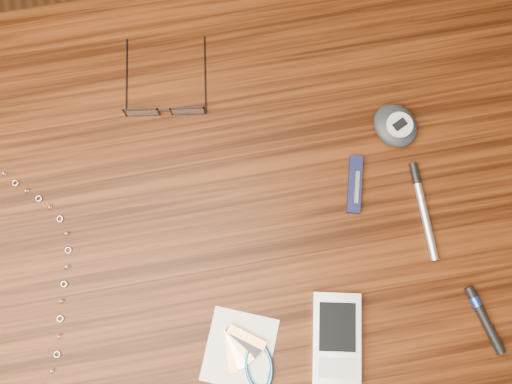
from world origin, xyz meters
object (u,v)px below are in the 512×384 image
(eyeglasses, at_px, (165,107))
(notepad_keys, at_px, (249,357))
(pda_phone, at_px, (336,338))
(silver_pen, at_px, (422,203))
(pocket_knife, at_px, (355,184))
(desk, at_px, (234,216))
(pedometer, at_px, (396,125))

(eyeglasses, height_order, notepad_keys, eyeglasses)
(pda_phone, relative_size, silver_pen, 0.93)
(pda_phone, height_order, notepad_keys, pda_phone)
(eyeglasses, relative_size, pocket_knife, 1.62)
(pda_phone, distance_m, notepad_keys, 0.12)
(desk, distance_m, pedometer, 0.28)
(silver_pen, bearing_deg, notepad_keys, -149.16)
(pocket_knife, bearing_deg, silver_pen, -26.21)
(pda_phone, bearing_deg, notepad_keys, -177.64)
(eyeglasses, relative_size, pda_phone, 1.05)
(notepad_keys, relative_size, pocket_knife, 1.50)
(eyeglasses, bearing_deg, silver_pen, -30.92)
(pedometer, height_order, silver_pen, pedometer)
(eyeglasses, relative_size, notepad_keys, 1.08)
(desk, distance_m, silver_pen, 0.29)
(pedometer, xyz_separation_m, pocket_knife, (-0.07, -0.07, -0.01))
(pda_phone, xyz_separation_m, pedometer, (0.14, 0.27, 0.00))
(desk, xyz_separation_m, pda_phone, (0.11, -0.20, 0.11))
(silver_pen, bearing_deg, pedometer, 96.60)
(eyeglasses, distance_m, notepad_keys, 0.37)
(pocket_knife, bearing_deg, pda_phone, -108.55)
(eyeglasses, height_order, pocket_knife, eyeglasses)
(desk, distance_m, pocket_knife, 0.21)
(pedometer, bearing_deg, pocket_knife, -135.28)
(pda_phone, height_order, pedometer, pedometer)
(desk, height_order, pda_phone, pda_phone)
(pedometer, bearing_deg, desk, -164.03)
(eyeglasses, xyz_separation_m, silver_pen, (0.33, -0.20, -0.01))
(eyeglasses, distance_m, pda_phone, 0.40)
(eyeglasses, xyz_separation_m, pda_phone, (0.18, -0.36, -0.00))
(pda_phone, distance_m, pocket_knife, 0.21)
(desk, distance_m, pda_phone, 0.25)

